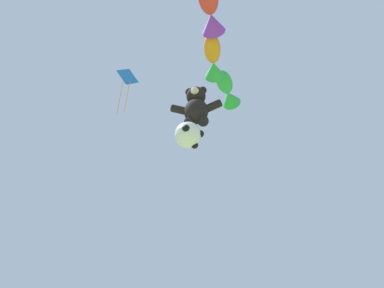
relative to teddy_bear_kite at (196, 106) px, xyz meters
The scene contains 6 objects.
teddy_bear_kite is the anchor object (origin of this frame).
soccer_ball_kite 1.84m from the teddy_bear_kite, 142.84° to the right, with size 1.18×1.17×1.08m.
fish_kite_emerald 4.23m from the teddy_bear_kite, 56.51° to the left, with size 1.40×2.59×1.06m.
fish_kite_tangerine 2.81m from the teddy_bear_kite, 24.60° to the right, with size 1.00×2.39×0.97m.
fish_kite_crimson 4.05m from the teddy_bear_kite, 69.70° to the right, with size 1.08×2.36×1.04m.
diamond_kite 4.17m from the teddy_bear_kite, behind, with size 0.89×0.93×3.19m.
Camera 1 is at (1.25, -2.22, 1.46)m, focal length 28.00 mm.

